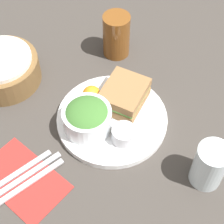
# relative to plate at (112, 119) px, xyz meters

# --- Properties ---
(ground_plane) EXTENTS (4.00, 4.00, 0.00)m
(ground_plane) POSITION_rel_plate_xyz_m (0.00, 0.00, -0.01)
(ground_plane) COLOR #3D3833
(plate) EXTENTS (0.27, 0.27, 0.02)m
(plate) POSITION_rel_plate_xyz_m (0.00, 0.00, 0.00)
(plate) COLOR white
(plate) RESTS_ON ground_plane
(sandwich) EXTENTS (0.13, 0.12, 0.05)m
(sandwich) POSITION_rel_plate_xyz_m (0.05, 0.01, 0.04)
(sandwich) COLOR olive
(sandwich) RESTS_ON plate
(salad_bowl) EXTENTS (0.11, 0.11, 0.07)m
(salad_bowl) POSITION_rel_plate_xyz_m (-0.06, 0.03, 0.04)
(salad_bowl) COLOR white
(salad_bowl) RESTS_ON plate
(dressing_cup) EXTENTS (0.06, 0.06, 0.04)m
(dressing_cup) POSITION_rel_plate_xyz_m (-0.03, -0.06, 0.03)
(dressing_cup) COLOR #B7B7BC
(dressing_cup) RESTS_ON plate
(orange_wedge) EXTENTS (0.05, 0.05, 0.05)m
(orange_wedge) POSITION_rel_plate_xyz_m (0.01, 0.07, 0.03)
(orange_wedge) COLOR orange
(orange_wedge) RESTS_ON plate
(drink_glass) EXTENTS (0.07, 0.07, 0.12)m
(drink_glass) POSITION_rel_plate_xyz_m (0.19, 0.15, 0.05)
(drink_glass) COLOR brown
(drink_glass) RESTS_ON ground_plane
(bread_basket) EXTENTS (0.19, 0.19, 0.08)m
(bread_basket) POSITION_rel_plate_xyz_m (-0.08, 0.31, 0.03)
(bread_basket) COLOR brown
(bread_basket) RESTS_ON ground_plane
(napkin) EXTENTS (0.12, 0.20, 0.00)m
(napkin) POSITION_rel_plate_xyz_m (-0.25, 0.05, -0.01)
(napkin) COLOR #B22823
(napkin) RESTS_ON ground_plane
(fork) EXTENTS (0.19, 0.05, 0.01)m
(fork) POSITION_rel_plate_xyz_m (-0.25, 0.03, -0.00)
(fork) COLOR #B2B2B7
(fork) RESTS_ON napkin
(knife) EXTENTS (0.20, 0.05, 0.01)m
(knife) POSITION_rel_plate_xyz_m (-0.25, 0.05, -0.00)
(knife) COLOR #B2B2B7
(knife) RESTS_ON napkin
(spoon) EXTENTS (0.17, 0.04, 0.01)m
(spoon) POSITION_rel_plate_xyz_m (-0.24, 0.06, -0.00)
(spoon) COLOR #B2B2B7
(spoon) RESTS_ON napkin
(water_glass) EXTENTS (0.07, 0.07, 0.11)m
(water_glass) POSITION_rel_plate_xyz_m (0.02, -0.25, 0.05)
(water_glass) COLOR silver
(water_glass) RESTS_ON ground_plane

